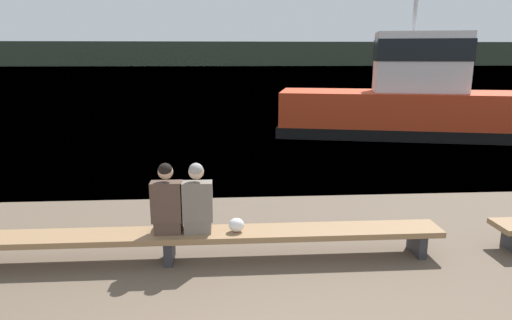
{
  "coord_description": "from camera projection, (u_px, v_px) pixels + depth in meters",
  "views": [
    {
      "loc": [
        -0.12,
        -2.9,
        2.92
      ],
      "look_at": [
        0.51,
        6.29,
        0.78
      ],
      "focal_mm": 32.0,
      "sensor_mm": 36.0,
      "label": 1
    }
  ],
  "objects": [
    {
      "name": "water_surface",
      "position": [
        224.0,
        65.0,
        126.14
      ],
      "size": [
        240.0,
        240.0,
        0.0
      ],
      "primitive_type": "plane",
      "color": "#386084",
      "rests_on": "ground"
    },
    {
      "name": "far_shoreline",
      "position": [
        224.0,
        54.0,
        120.15
      ],
      "size": [
        600.0,
        12.0,
        6.02
      ],
      "primitive_type": "cube",
      "color": "#384233",
      "rests_on": "ground"
    },
    {
      "name": "person_right",
      "position": [
        197.0,
        202.0,
        6.46
      ],
      "size": [
        0.44,
        0.42,
        1.03
      ],
      "color": "#70665B",
      "rests_on": "bench_main"
    },
    {
      "name": "bench_main",
      "position": [
        169.0,
        237.0,
        6.54
      ],
      "size": [
        7.94,
        0.56,
        0.43
      ],
      "color": "#8E6B47",
      "rests_on": "ground"
    },
    {
      "name": "tugboat_red",
      "position": [
        407.0,
        104.0,
        16.49
      ],
      "size": [
        9.45,
        4.7,
        6.84
      ],
      "rotation": [
        0.0,
        0.0,
        1.34
      ],
      "color": "red",
      "rests_on": "water_surface"
    },
    {
      "name": "shopping_bag",
      "position": [
        236.0,
        225.0,
        6.54
      ],
      "size": [
        0.22,
        0.19,
        0.2
      ],
      "color": "white",
      "rests_on": "bench_main"
    },
    {
      "name": "person_left",
      "position": [
        167.0,
        203.0,
        6.43
      ],
      "size": [
        0.44,
        0.41,
        1.03
      ],
      "color": "#4C382D",
      "rests_on": "bench_main"
    }
  ]
}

